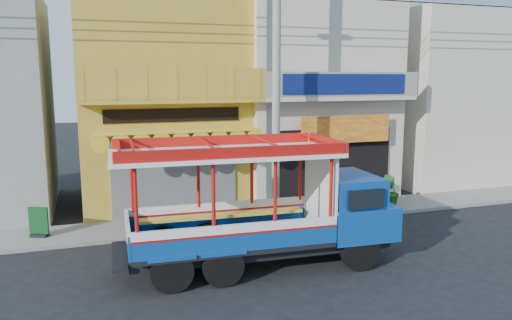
{
  "coord_description": "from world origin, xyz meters",
  "views": [
    {
      "loc": [
        -6.68,
        -11.54,
        4.8
      ],
      "look_at": [
        -1.95,
        2.5,
        2.32
      ],
      "focal_mm": 35.0,
      "sensor_mm": 36.0,
      "label": 1
    }
  ],
  "objects_px": {
    "utility_pole": "(281,69)",
    "green_sign": "(39,224)",
    "songthaew_truck": "(278,205)",
    "potted_plant_b": "(391,191)",
    "potted_plant_c": "(381,189)"
  },
  "relations": [
    {
      "from": "potted_plant_b",
      "to": "potted_plant_c",
      "type": "xyz_separation_m",
      "value": [
        0.1,
        0.78,
        -0.11
      ]
    },
    {
      "from": "songthaew_truck",
      "to": "green_sign",
      "type": "bearing_deg",
      "value": 146.03
    },
    {
      "from": "songthaew_truck",
      "to": "potted_plant_b",
      "type": "height_order",
      "value": "songthaew_truck"
    },
    {
      "from": "utility_pole",
      "to": "songthaew_truck",
      "type": "distance_m",
      "value": 5.01
    },
    {
      "from": "utility_pole",
      "to": "potted_plant_b",
      "type": "height_order",
      "value": "utility_pole"
    },
    {
      "from": "potted_plant_b",
      "to": "green_sign",
      "type": "bearing_deg",
      "value": 43.66
    },
    {
      "from": "green_sign",
      "to": "potted_plant_b",
      "type": "relative_size",
      "value": 0.79
    },
    {
      "from": "songthaew_truck",
      "to": "potted_plant_b",
      "type": "xyz_separation_m",
      "value": [
        5.86,
        3.77,
        -0.89
      ]
    },
    {
      "from": "potted_plant_b",
      "to": "songthaew_truck",
      "type": "bearing_deg",
      "value": 77.74
    },
    {
      "from": "potted_plant_c",
      "to": "potted_plant_b",
      "type": "bearing_deg",
      "value": 7.11
    },
    {
      "from": "songthaew_truck",
      "to": "potted_plant_c",
      "type": "bearing_deg",
      "value": 37.37
    },
    {
      "from": "potted_plant_c",
      "to": "songthaew_truck",
      "type": "bearing_deg",
      "value": -38.44
    },
    {
      "from": "utility_pole",
      "to": "songthaew_truck",
      "type": "height_order",
      "value": "utility_pole"
    },
    {
      "from": "utility_pole",
      "to": "green_sign",
      "type": "distance_m",
      "value": 8.69
    },
    {
      "from": "utility_pole",
      "to": "green_sign",
      "type": "bearing_deg",
      "value": 174.74
    }
  ]
}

